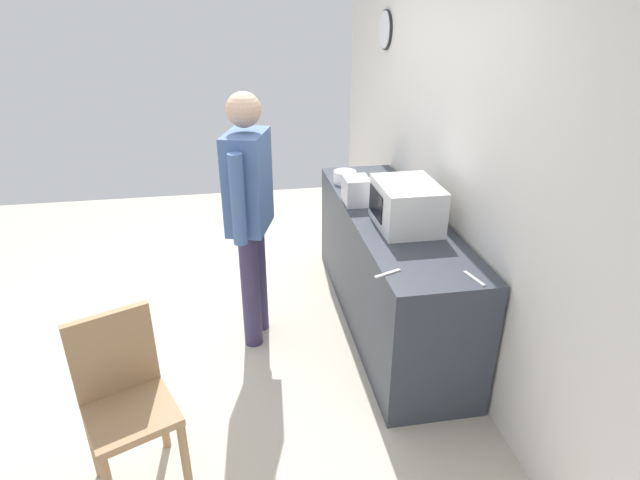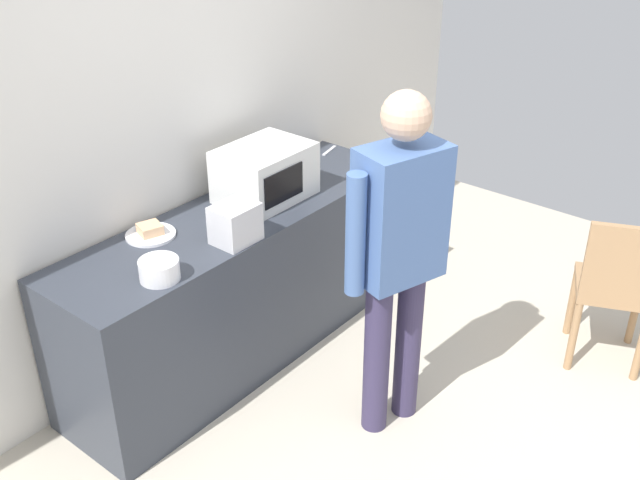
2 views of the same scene
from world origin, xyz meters
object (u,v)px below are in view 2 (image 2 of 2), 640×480
Objects in this scene: spoon_utensil at (329,151)px; fork_utensil at (374,175)px; microwave at (265,173)px; toaster at (235,223)px; person_standing at (399,245)px; sandwich_plate at (150,232)px; wooden_chair at (616,286)px; salad_bowl at (159,270)px.

fork_utensil is at bearing -106.49° from spoon_utensil.
toaster is (-0.47, -0.23, -0.05)m from microwave.
person_standing is at bearing -101.08° from microwave.
fork_utensil is 1.00× the size of spoon_utensil.
sandwich_plate is (-0.70, 0.15, -0.13)m from microwave.
wooden_chair is (1.65, -1.85, -0.39)m from sandwich_plate.
spoon_utensil is at bearing 11.77° from salad_bowl.
spoon_utensil is 0.10× the size of person_standing.
toaster reaches higher than sandwich_plate.
wooden_chair is at bearing -38.36° from salad_bowl.
person_standing reaches higher than fork_utensil.
salad_bowl is (-0.24, -0.36, 0.03)m from sandwich_plate.
toaster is (0.24, -0.38, 0.08)m from sandwich_plate.
wooden_chair is (1.14, -0.68, -0.51)m from person_standing.
person_standing is 1.43m from wooden_chair.
salad_bowl is at bearing -168.23° from spoon_utensil.
salad_bowl is 0.20× the size of wooden_chair.
toaster is at bearing 176.03° from fork_utensil.
microwave is 0.71m from fork_utensil.
spoon_utensil is (0.13, 0.45, 0.00)m from fork_utensil.
person_standing is at bearing -66.71° from sandwich_plate.
sandwich_plate is at bearing 131.66° from wooden_chair.
salad_bowl is 0.48m from toaster.
salad_bowl reaches higher than fork_utensil.
salad_bowl is 0.85× the size of toaster.
wooden_chair is (1.89, -1.49, -0.42)m from salad_bowl.
spoon_utensil is 1.90m from wooden_chair.
sandwich_plate is 1.36× the size of salad_bowl.
spoon_utensil is (1.70, 0.35, -0.05)m from salad_bowl.
sandwich_plate is at bearing 122.19° from toaster.
toaster is 0.12× the size of person_standing.
salad_bowl is 0.11× the size of person_standing.
sandwich_plate is at bearing 55.98° from salad_bowl.
spoon_utensil is at bearing 73.51° from fork_utensil.
microwave is 0.28× the size of person_standing.
toaster is 1.29× the size of spoon_utensil.
toaster is 1.29× the size of fork_utensil.
toaster is 2.10m from wooden_chair.
sandwich_plate is 0.27× the size of wooden_chair.
fork_utensil is 0.10× the size of person_standing.
person_standing reaches higher than microwave.
person_standing reaches higher than spoon_utensil.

